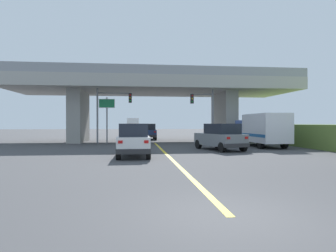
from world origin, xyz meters
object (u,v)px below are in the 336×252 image
object	(u,v)px
sedan_oncoming	(149,132)
traffic_signal_nearside	(206,108)
box_truck	(262,129)
traffic_signal_farside	(109,107)
semi_truck_distant	(133,126)
suv_lead	(134,140)
suv_crossing	(220,137)
highway_sign	(107,110)

from	to	relation	value
sedan_oncoming	traffic_signal_nearside	world-z (taller)	traffic_signal_nearside
box_truck	traffic_signal_farside	world-z (taller)	traffic_signal_farside
sedan_oncoming	semi_truck_distant	xyz separation A→B (m)	(-2.16, 23.46, 0.64)
suv_lead	semi_truck_distant	bearing A→B (deg)	90.48
suv_crossing	semi_truck_distant	distance (m)	39.98
sedan_oncoming	highway_sign	size ratio (longest dim) A/B	0.96
suv_crossing	traffic_signal_nearside	distance (m)	7.99
traffic_signal_nearside	semi_truck_distant	world-z (taller)	traffic_signal_nearside
suv_crossing	traffic_signal_nearside	xyz separation A→B (m)	(0.68, 7.53, 2.57)
traffic_signal_nearside	traffic_signal_farside	xyz separation A→B (m)	(-9.79, 0.85, 0.17)
sedan_oncoming	traffic_signal_farside	xyz separation A→B (m)	(-4.35, -7.53, 2.74)
suv_crossing	traffic_signal_farside	distance (m)	12.67
suv_crossing	suv_lead	bearing A→B (deg)	-166.41
suv_crossing	box_truck	distance (m)	5.41
box_truck	traffic_signal_farside	distance (m)	14.92
suv_crossing	sedan_oncoming	size ratio (longest dim) A/B	1.11
traffic_signal_farside	sedan_oncoming	bearing A→B (deg)	60.02
suv_crossing	sedan_oncoming	bearing A→B (deg)	90.79
traffic_signal_nearside	suv_lead	bearing A→B (deg)	-122.79
sedan_oncoming	semi_truck_distant	bearing A→B (deg)	95.26
sedan_oncoming	suv_crossing	bearing A→B (deg)	-73.36
semi_truck_distant	traffic_signal_nearside	bearing A→B (deg)	-76.58
suv_crossing	sedan_oncoming	xyz separation A→B (m)	(-4.76, 15.91, -0.00)
semi_truck_distant	suv_lead	bearing A→B (deg)	-89.52
traffic_signal_farside	highway_sign	size ratio (longest dim) A/B	1.28
suv_lead	highway_sign	distance (m)	12.74
traffic_signal_farside	semi_truck_distant	size ratio (longest dim) A/B	0.84
suv_lead	traffic_signal_nearside	distance (m)	13.60
suv_lead	suv_crossing	bearing A→B (deg)	29.44
traffic_signal_farside	suv_crossing	bearing A→B (deg)	-42.63
traffic_signal_nearside	semi_truck_distant	xyz separation A→B (m)	(-7.60, 31.84, -1.94)
traffic_signal_farside	semi_truck_distant	world-z (taller)	traffic_signal_farside
sedan_oncoming	suv_lead	bearing A→B (deg)	-95.23
highway_sign	semi_truck_distant	world-z (taller)	highway_sign
suv_lead	box_truck	xyz separation A→B (m)	(11.13, 6.54, 0.52)
suv_lead	traffic_signal_nearside	xyz separation A→B (m)	(7.23, 11.23, 2.58)
suv_lead	traffic_signal_farside	bearing A→B (deg)	101.93
traffic_signal_nearside	sedan_oncoming	bearing A→B (deg)	123.00
suv_crossing	highway_sign	bearing A→B (deg)	121.77
box_truck	highway_sign	world-z (taller)	highway_sign
semi_truck_distant	box_truck	bearing A→B (deg)	-72.54
suv_lead	highway_sign	bearing A→B (deg)	102.76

